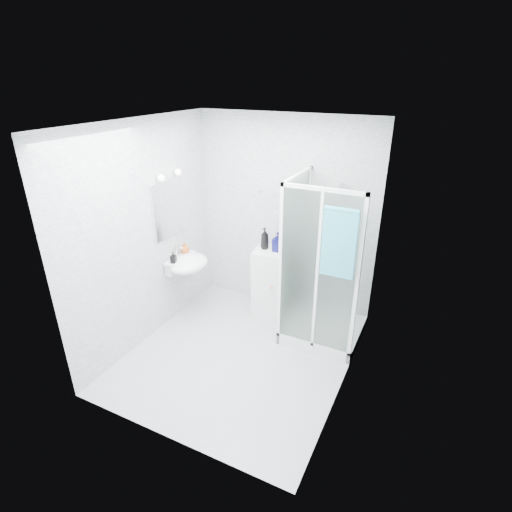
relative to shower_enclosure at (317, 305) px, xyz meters
The scene contains 12 objects.
room 1.33m from the shower_enclosure, 131.13° to the right, with size 2.40×2.60×2.60m.
shower_enclosure is the anchor object (origin of this frame).
wall_basin 1.72m from the shower_enclosure, 169.19° to the right, with size 0.46×0.56×0.35m.
mirror 2.16m from the shower_enclosure, behind, with size 0.02×0.60×0.70m, color white.
vanity_lights 2.35m from the shower_enclosure, behind, with size 0.10×0.40×0.08m.
wall_hooks 1.57m from the shower_enclosure, 151.98° to the left, with size 0.23×0.06×0.03m.
storage_cabinet 0.78m from the shower_enclosure, 162.30° to the left, with size 0.42×0.43×0.94m.
hand_towel 1.15m from the shower_enclosure, 53.75° to the right, with size 0.35×0.05×0.74m.
shampoo_bottle_a 1.07m from the shower_enclosure, 162.74° to the left, with size 0.11×0.11×0.28m, color black.
shampoo_bottle_b 0.93m from the shower_enclosure, 158.11° to the left, with size 0.12×0.12×0.26m, color #0B0B42.
soap_dispenser_orange 1.84m from the shower_enclosure, behind, with size 0.12×0.12×0.15m, color #B54E15.
soap_dispenser_black 1.86m from the shower_enclosure, 164.22° to the right, with size 0.07×0.07×0.14m, color black.
Camera 1 is at (1.84, -3.28, 3.01)m, focal length 28.00 mm.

